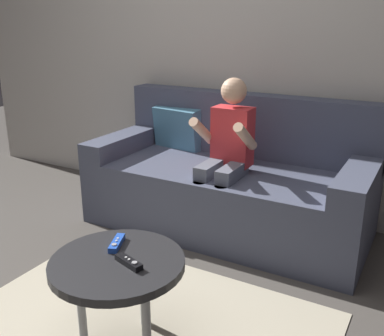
{
  "coord_description": "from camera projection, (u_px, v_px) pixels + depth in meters",
  "views": [
    {
      "loc": [
        1.37,
        -1.08,
        1.32
      ],
      "look_at": [
        0.31,
        0.8,
        0.61
      ],
      "focal_mm": 41.67,
      "sensor_mm": 36.0,
      "label": 1
    }
  ],
  "objects": [
    {
      "name": "wall_back",
      "position": [
        227.0,
        31.0,
        3.07
      ],
      "size": [
        4.8,
        0.05,
        2.5
      ],
      "primitive_type": "cube",
      "color": "beige",
      "rests_on": "ground"
    },
    {
      "name": "game_remote_blue_center",
      "position": [
        117.0,
        243.0,
        1.87
      ],
      "size": [
        0.09,
        0.14,
        0.03
      ],
      "color": "blue",
      "rests_on": "coffee_table"
    },
    {
      "name": "game_remote_black_near_edge",
      "position": [
        129.0,
        262.0,
        1.73
      ],
      "size": [
        0.14,
        0.08,
        0.03
      ],
      "color": "black",
      "rests_on": "coffee_table"
    },
    {
      "name": "coffee_table",
      "position": [
        118.0,
        269.0,
        1.79
      ],
      "size": [
        0.54,
        0.54,
        0.42
      ],
      "color": "#232326",
      "rests_on": "ground"
    },
    {
      "name": "couch",
      "position": [
        229.0,
        183.0,
        2.95
      ],
      "size": [
        1.79,
        0.8,
        0.85
      ],
      "color": "#474C60",
      "rests_on": "ground"
    },
    {
      "name": "person_seated_on_couch",
      "position": [
        226.0,
        151.0,
        2.68
      ],
      "size": [
        0.34,
        0.41,
        1.0
      ],
      "color": "slate",
      "rests_on": "ground"
    }
  ]
}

